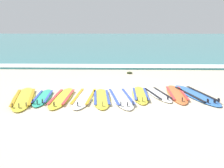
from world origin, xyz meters
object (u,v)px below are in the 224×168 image
Objects in this scene: surfboard_3 at (84,97)px; surfboard_5 at (121,97)px; surfboard_8 at (176,94)px; surfboard_1 at (43,97)px; surfboard_7 at (157,94)px; surfboard_6 at (140,95)px; surfboard_4 at (102,98)px; surfboard_2 at (62,97)px; surfboard_0 at (24,98)px; surfboard_9 at (195,95)px.

surfboard_3 is 0.96× the size of surfboard_5.
surfboard_3 is 3.01m from surfboard_8.
surfboard_5 is at bearing 0.42° from surfboard_3.
surfboard_1 is 0.99× the size of surfboard_7.
surfboard_6 and surfboard_8 have the same top height.
surfboard_1 is 1.83m from surfboard_4.
surfboard_3 is 1.10× the size of surfboard_4.
surfboard_5 is at bearing 2.36° from surfboard_2.
surfboard_5 is 1.88m from surfboard_8.
surfboard_6 is (1.78, 0.30, 0.00)m from surfboard_3.
surfboard_8 is at bearing 12.23° from surfboard_4.
surfboard_3 is (1.86, 0.15, -0.00)m from surfboard_0.
surfboard_2 and surfboard_7 have the same top height.
surfboard_8 is at bearing 13.10° from surfboard_5.
surfboard_9 is (2.42, 0.35, -0.00)m from surfboard_5.
surfboard_7 is (3.03, 0.47, 0.00)m from surfboard_2.
surfboard_2 is 1.01× the size of surfboard_8.
surfboard_5 is 1.10× the size of surfboard_8.
surfboard_8 is (4.26, 0.50, -0.00)m from surfboard_1.
surfboard_7 is (1.80, 0.49, 0.00)m from surfboard_4.
surfboard_2 is at bearing -171.25° from surfboard_7.
surfboard_2 is at bearing -174.40° from surfboard_3.
surfboard_8 is (1.19, 0.13, -0.00)m from surfboard_6.
surfboard_9 is (1.22, -0.04, 0.00)m from surfboard_7.
surfboard_6 is 0.90× the size of surfboard_8.
surfboard_7 is at bearing -176.79° from surfboard_8.
surfboard_9 is (1.78, 0.05, -0.00)m from surfboard_6.
surfboard_3 is at bearing 2.92° from surfboard_1.
surfboard_3 and surfboard_9 have the same top height.
surfboard_1 is 0.84× the size of surfboard_2.
surfboard_1 is at bearing -177.08° from surfboard_3.
surfboard_9 is (5.42, 0.50, 0.00)m from surfboard_0.
surfboard_5 is 1.26m from surfboard_7.
surfboard_2 is at bearing -174.33° from surfboard_9.
surfboard_8 and surfboard_9 have the same top height.
surfboard_9 is at bearing 8.42° from surfboard_4.
surfboard_9 is (3.56, 0.35, 0.00)m from surfboard_3.
surfboard_5 is at bearing -166.90° from surfboard_8.
surfboard_6 and surfboard_9 have the same top height.
surfboard_3 and surfboard_4 have the same top height.
surfboard_4 and surfboard_5 have the same top height.
surfboard_6 is at bearing 8.58° from surfboard_2.
surfboard_3 is (1.28, 0.07, -0.00)m from surfboard_1.
surfboard_4 is (0.55, -0.09, 0.00)m from surfboard_3.
surfboard_6 is at bearing 25.01° from surfboard_5.
surfboard_3 is at bearing -174.32° from surfboard_9.
surfboard_5 is at bearing -161.97° from surfboard_7.
surfboard_9 is at bearing 5.68° from surfboard_3.
surfboard_4 is 1.12× the size of surfboard_7.
surfboard_7 is (1.20, 0.39, -0.00)m from surfboard_5.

